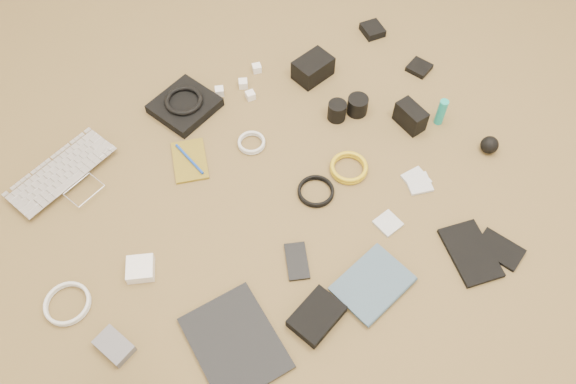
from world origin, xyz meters
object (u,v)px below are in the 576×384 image
paperback (393,303)px  tablet (235,343)px  laptop (72,181)px  dslr_camera (313,68)px  phone (297,261)px

paperback → tablet: bearing=61.0°
laptop → dslr_camera: bearing=-19.4°
dslr_camera → paperback: dslr_camera is taller
laptop → dslr_camera: size_ratio=2.62×
phone → laptop: bearing=151.2°
dslr_camera → phone: bearing=-137.3°
dslr_camera → phone: (-0.39, -0.60, -0.03)m
dslr_camera → phone: dslr_camera is taller
laptop → paperback: 1.02m
tablet → phone: 0.28m
laptop → tablet: size_ratio=1.26×
tablet → phone: (0.25, 0.13, -0.00)m
paperback → dslr_camera: bearing=-30.2°
laptop → phone: size_ratio=2.96×
dslr_camera → tablet: size_ratio=0.48×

